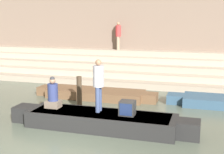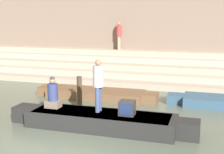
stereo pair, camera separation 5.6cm
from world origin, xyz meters
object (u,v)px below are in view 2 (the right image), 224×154
object	(u,v)px
person_rowing	(53,95)
tv_set	(127,108)
rowboat_main	(101,120)
person_on_steps	(119,34)
mooring_post	(79,91)
person_standing	(98,82)
moored_boat_distant	(96,93)

from	to	relation	value
person_rowing	tv_set	distance (m)	2.50
rowboat_main	person_rowing	distance (m)	1.78
person_rowing	person_on_steps	bearing A→B (deg)	108.26
tv_set	mooring_post	size ratio (longest dim) A/B	0.39
person_rowing	mooring_post	size ratio (longest dim) A/B	0.87
person_standing	moored_boat_distant	bearing A→B (deg)	110.22
person_standing	moored_boat_distant	world-z (taller)	person_standing
person_standing	person_on_steps	bearing A→B (deg)	100.77
person_on_steps	mooring_post	bearing A→B (deg)	-144.74
rowboat_main	person_standing	distance (m)	1.19
person_standing	tv_set	bearing A→B (deg)	-7.64
rowboat_main	person_on_steps	distance (m)	9.61
person_rowing	person_on_steps	distance (m)	9.17
rowboat_main	mooring_post	bearing A→B (deg)	125.00
tv_set	person_on_steps	bearing A→B (deg)	110.74
rowboat_main	tv_set	bearing A→B (deg)	-0.64
person_standing	person_rowing	xyz separation A→B (m)	(-1.55, -0.02, -0.53)
person_standing	tv_set	distance (m)	1.19
person_standing	mooring_post	size ratio (longest dim) A/B	1.39
tv_set	person_rowing	bearing A→B (deg)	-178.55
moored_boat_distant	person_on_steps	size ratio (longest dim) A/B	3.24
tv_set	moored_boat_distant	size ratio (longest dim) A/B	0.09
rowboat_main	moored_boat_distant	distance (m)	3.77
mooring_post	person_rowing	bearing A→B (deg)	-91.93
moored_boat_distant	mooring_post	xyz separation A→B (m)	(-0.17, -1.37, 0.39)
tv_set	mooring_post	bearing A→B (deg)	142.56
rowboat_main	person_rowing	bearing A→B (deg)	174.49
tv_set	person_on_steps	distance (m)	9.71
mooring_post	person_on_steps	bearing A→B (deg)	93.45
rowboat_main	mooring_post	world-z (taller)	mooring_post
rowboat_main	tv_set	xyz separation A→B (m)	(0.84, 0.02, 0.46)
rowboat_main	person_standing	size ratio (longest dim) A/B	3.63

